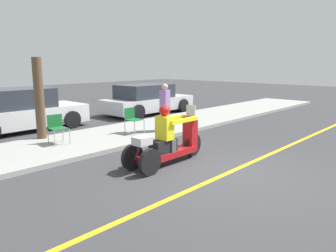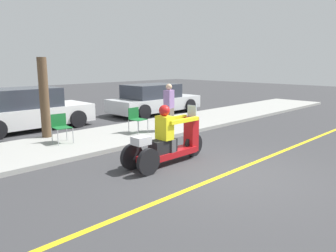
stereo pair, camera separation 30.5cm
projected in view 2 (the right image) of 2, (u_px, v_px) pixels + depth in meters
ground_plane at (227, 174)px, 7.12m from camera, size 60.00×60.00×0.00m
lane_stripe at (216, 178)px, 6.86m from camera, size 24.00×0.12×0.01m
sidewalk_strip at (105, 138)px, 10.31m from camera, size 28.00×2.80×0.12m
motorcycle_trike at (168, 143)px, 7.76m from camera, size 2.40×0.66×1.43m
spectator_near_curb at (169, 108)px, 10.93m from camera, size 0.43×0.33×1.58m
folding_chair_set_back at (136, 117)px, 10.68m from camera, size 0.49×0.49×0.82m
folding_chair_curbside at (61, 125)px, 9.37m from camera, size 0.50×0.50×0.82m
parked_car_lot_left at (27, 110)px, 11.74m from camera, size 4.39×2.05×1.50m
parked_car_lot_center at (154, 100)px, 15.50m from camera, size 4.55×2.03×1.39m
tree_trunk at (44, 98)px, 9.93m from camera, size 0.28×0.28×2.43m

